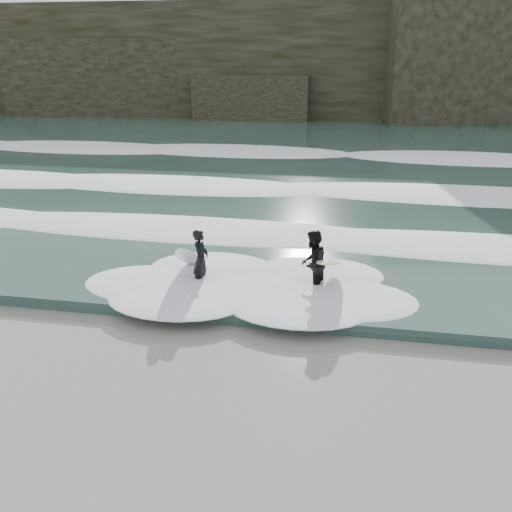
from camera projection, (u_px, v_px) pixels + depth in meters
name	position (u px, v px, depth m)	size (l,w,h in m)	color
ground	(242.00, 405.00, 10.37)	(120.00, 120.00, 0.00)	#81705B
sea	(335.00, 146.00, 37.10)	(90.00, 52.00, 0.30)	#2B443F
headland	(349.00, 62.00, 51.14)	(70.00, 9.00, 10.00)	black
foam_near	(300.00, 235.00, 18.55)	(60.00, 3.20, 0.20)	white
foam_mid	(318.00, 187.00, 25.00)	(60.00, 4.00, 0.24)	white
foam_far	(332.00, 152.00, 33.30)	(60.00, 4.80, 0.30)	white
surfer_left	(197.00, 259.00, 15.19)	(1.04, 1.95, 1.65)	black
surfer_right	(315.00, 263.00, 14.73)	(1.21, 2.20, 1.76)	black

